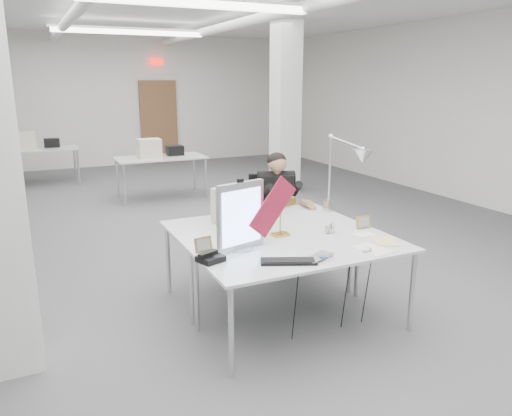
{
  "coord_description": "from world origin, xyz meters",
  "views": [
    {
      "loc": [
        -2.06,
        -5.91,
        2.14
      ],
      "look_at": [
        -0.22,
        -2.0,
        1.02
      ],
      "focal_mm": 35.0,
      "sensor_mm": 36.0,
      "label": 1
    }
  ],
  "objects": [
    {
      "name": "monitor",
      "position": [
        -0.5,
        -2.28,
        1.04
      ],
      "size": [
        0.46,
        0.17,
        0.57
      ],
      "primitive_type": "cube",
      "rotation": [
        0.0,
        0.0,
        0.27
      ],
      "color": "#ABABB0",
      "rests_on": "desk_main"
    },
    {
      "name": "laptop",
      "position": [
        -0.01,
        -2.79,
        0.77
      ],
      "size": [
        0.35,
        0.3,
        0.02
      ],
      "primitive_type": "imported",
      "rotation": [
        0.0,
        0.0,
        0.44
      ],
      "color": "#A8A9AD",
      "rests_on": "desk_main"
    },
    {
      "name": "pennant",
      "position": [
        -0.21,
        -2.31,
        1.1
      ],
      "size": [
        0.48,
        0.08,
        0.52
      ],
      "primitive_type": "cube",
      "rotation": [
        0.0,
        -0.87,
        0.14
      ],
      "color": "maroon",
      "rests_on": "monitor"
    },
    {
      "name": "keyboard",
      "position": [
        -0.29,
        -2.72,
        0.77
      ],
      "size": [
        0.46,
        0.31,
        0.02
      ],
      "primitive_type": "cube",
      "rotation": [
        0.0,
        0.0,
        -0.42
      ],
      "color": "black",
      "rests_on": "desk_main"
    },
    {
      "name": "bankers_lamp",
      "position": [
        -0.02,
        -2.08,
        0.92
      ],
      "size": [
        0.31,
        0.22,
        0.33
      ],
      "primitive_type": null,
      "rotation": [
        0.0,
        0.0,
        0.41
      ],
      "color": "gold",
      "rests_on": "desk_main"
    },
    {
      "name": "bg_desk_b",
      "position": [
        -1.8,
        5.2,
        0.74
      ],
      "size": [
        1.6,
        0.8,
        0.02
      ],
      "primitive_type": "cube",
      "color": "silver",
      "rests_on": "room_shell"
    },
    {
      "name": "desk_phone",
      "position": [
        -0.82,
        -2.44,
        0.78
      ],
      "size": [
        0.23,
        0.21,
        0.05
      ],
      "primitive_type": "cube",
      "rotation": [
        0.0,
        0.0,
        0.32
      ],
      "color": "black",
      "rests_on": "desk_main"
    },
    {
      "name": "desk_clock",
      "position": [
        0.43,
        -2.21,
        0.81
      ],
      "size": [
        0.11,
        0.06,
        0.11
      ],
      "primitive_type": "cylinder",
      "rotation": [
        1.57,
        0.0,
        0.29
      ],
      "color": "#A2A2A6",
      "rests_on": "desk_main"
    },
    {
      "name": "bg_desk_a",
      "position": [
        0.2,
        3.0,
        0.74
      ],
      "size": [
        1.6,
        0.8,
        0.02
      ],
      "primitive_type": "cube",
      "color": "silver",
      "rests_on": "room_shell"
    },
    {
      "name": "desk_main",
      "position": [
        0.0,
        -2.5,
        0.74
      ],
      "size": [
        1.8,
        0.9,
        0.02
      ],
      "primitive_type": "cube",
      "color": "silver",
      "rests_on": "room_shell"
    },
    {
      "name": "picture_frame_left",
      "position": [
        -0.79,
        -2.19,
        0.82
      ],
      "size": [
        0.16,
        0.07,
        0.12
      ],
      "primitive_type": "cube",
      "rotation": [
        -0.21,
        0.0,
        0.18
      ],
      "color": "#94653F",
      "rests_on": "desk_main"
    },
    {
      "name": "seated_person",
      "position": [
        0.5,
        -1.01,
        0.9
      ],
      "size": [
        0.71,
        0.79,
        0.98
      ],
      "primitive_type": null,
      "rotation": [
        0.0,
        0.0,
        -0.33
      ],
      "color": "black",
      "rests_on": "office_chair"
    },
    {
      "name": "architect_lamp",
      "position": [
        0.85,
        -1.79,
        1.17
      ],
      "size": [
        0.37,
        0.68,
        0.84
      ],
      "primitive_type": null,
      "rotation": [
        0.0,
        0.0,
        0.23
      ],
      "color": "silver",
      "rests_on": "desk_second"
    },
    {
      "name": "office_chair",
      "position": [
        0.5,
        -0.96,
        0.5
      ],
      "size": [
        0.62,
        0.62,
        1.0
      ],
      "primitive_type": null,
      "rotation": [
        0.0,
        0.0,
        -0.33
      ],
      "color": "black",
      "rests_on": "room_shell"
    },
    {
      "name": "beige_monitor",
      "position": [
        -0.22,
        -1.54,
        0.93
      ],
      "size": [
        0.46,
        0.45,
        0.35
      ],
      "primitive_type": "cube",
      "rotation": [
        0.0,
        0.0,
        0.33
      ],
      "color": "beige",
      "rests_on": "desk_second"
    },
    {
      "name": "paper_stack_b",
      "position": [
        0.73,
        -2.62,
        0.76
      ],
      "size": [
        0.29,
        0.33,
        0.01
      ],
      "primitive_type": "cube",
      "rotation": [
        0.0,
        0.0,
        -0.47
      ],
      "color": "#DDBF84",
      "rests_on": "desk_main"
    },
    {
      "name": "paper_stack_a",
      "position": [
        0.49,
        -2.75,
        0.76
      ],
      "size": [
        0.27,
        0.34,
        0.01
      ],
      "primitive_type": "cube",
      "rotation": [
        0.0,
        0.0,
        0.2
      ],
      "color": "silver",
      "rests_on": "desk_main"
    },
    {
      "name": "picture_frame_right",
      "position": [
        0.8,
        -2.21,
        0.81
      ],
      "size": [
        0.15,
        0.04,
        0.12
      ],
      "primitive_type": "cube",
      "rotation": [
        -0.21,
        0.0,
        -0.01
      ],
      "color": "#AF874B",
      "rests_on": "desk_main"
    },
    {
      "name": "mouse",
      "position": [
        0.42,
        -2.78,
        0.77
      ],
      "size": [
        0.1,
        0.08,
        0.04
      ],
      "primitive_type": "ellipsoid",
      "rotation": [
        0.0,
        0.0,
        0.29
      ],
      "color": "#BBBBC0",
      "rests_on": "desk_main"
    },
    {
      "name": "desk_second",
      "position": [
        0.0,
        -1.6,
        0.74
      ],
      "size": [
        1.8,
        0.9,
        0.02
      ],
      "primitive_type": "cube",
      "color": "silver",
      "rests_on": "room_shell"
    },
    {
      "name": "room_shell",
      "position": [
        0.04,
        0.13,
        1.69
      ],
      "size": [
        10.04,
        14.04,
        3.24
      ],
      "color": "#4C4C4F",
      "rests_on": "ground"
    },
    {
      "name": "paper_stack_c",
      "position": [
        0.68,
        -2.39,
        0.76
      ],
      "size": [
        0.2,
        0.14,
        0.01
      ],
      "primitive_type": "cube",
      "rotation": [
        0.0,
        0.0,
        -0.03
      ],
      "color": "silver",
      "rests_on": "desk_main"
    }
  ]
}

